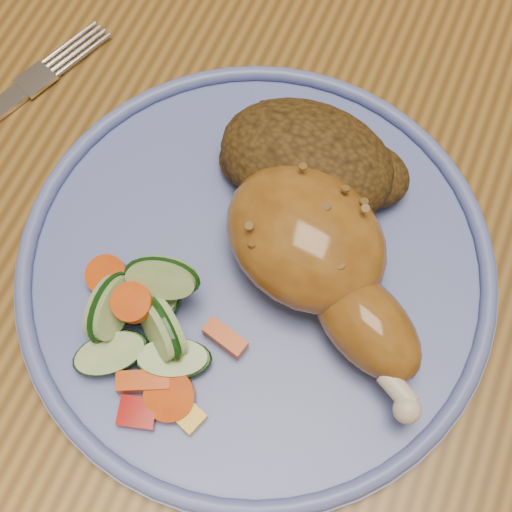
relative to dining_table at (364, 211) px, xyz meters
name	(u,v)px	position (x,y,z in m)	size (l,w,h in m)	color
ground	(307,391)	(0.00, 0.00, -0.67)	(4.00, 4.00, 0.00)	brown
dining_table	(364,211)	(0.00, 0.00, 0.00)	(0.90, 1.40, 0.75)	brown
plate	(256,269)	(-0.04, -0.11, 0.09)	(0.29, 0.29, 0.01)	#5666AF
plate_rim	(256,262)	(-0.04, -0.11, 0.10)	(0.29, 0.29, 0.01)	#5666AF
chicken_leg	(320,258)	(-0.01, -0.10, 0.12)	(0.15, 0.13, 0.05)	#905C1E
rice_pilaf	(311,162)	(-0.04, -0.04, 0.11)	(0.12, 0.08, 0.05)	#463011
vegetable_pile	(146,330)	(-0.08, -0.17, 0.11)	(0.10, 0.10, 0.05)	#A50A05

